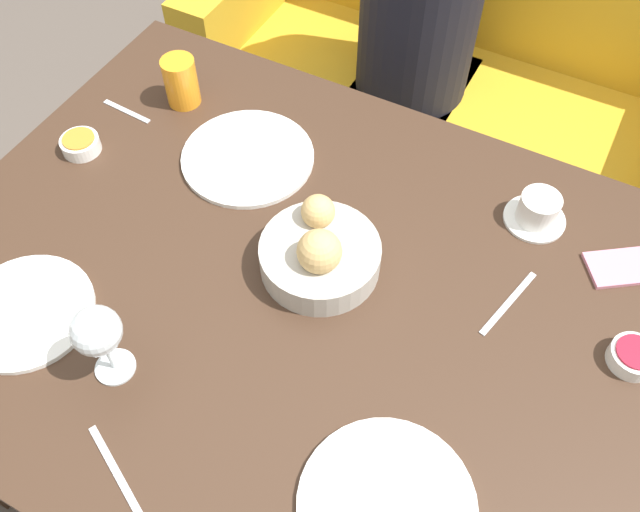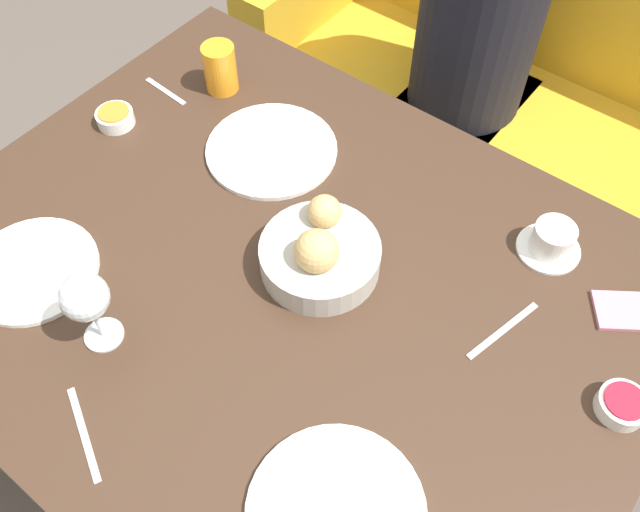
{
  "view_description": "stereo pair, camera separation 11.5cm",
  "coord_description": "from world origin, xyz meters",
  "px_view_note": "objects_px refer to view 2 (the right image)",
  "views": [
    {
      "loc": [
        0.36,
        -0.54,
        1.74
      ],
      "look_at": [
        0.04,
        0.06,
        0.8
      ],
      "focal_mm": 38.0,
      "sensor_mm": 36.0,
      "label": 1
    },
    {
      "loc": [
        0.45,
        -0.48,
        1.74
      ],
      "look_at": [
        0.04,
        0.06,
        0.8
      ],
      "focal_mm": 38.0,
      "sensor_mm": 36.0,
      "label": 2
    }
  ],
  "objects_px": {
    "bread_basket": "(320,253)",
    "jam_bowl_berry": "(622,405)",
    "cell_phone": "(640,312)",
    "plate_near_left": "(33,270)",
    "juice_glass": "(220,68)",
    "spoon_coffee": "(166,91)",
    "plate_far_center": "(272,150)",
    "couch": "(507,111)",
    "coffee_cup": "(552,241)",
    "wine_glass": "(85,299)",
    "plate_near_right": "(336,512)",
    "fork_silver": "(84,434)",
    "knife_silver": "(503,330)",
    "seated_person": "(468,73)",
    "jam_bowl_honey": "(115,117)"
  },
  "relations": [
    {
      "from": "bread_basket",
      "to": "jam_bowl_berry",
      "type": "xyz_separation_m",
      "value": [
        0.52,
        0.07,
        -0.02
      ]
    },
    {
      "from": "cell_phone",
      "to": "plate_near_left",
      "type": "bearing_deg",
      "value": -146.97
    },
    {
      "from": "juice_glass",
      "to": "cell_phone",
      "type": "xyz_separation_m",
      "value": [
        0.93,
        0.01,
        -0.05
      ]
    },
    {
      "from": "spoon_coffee",
      "to": "plate_far_center",
      "type": "bearing_deg",
      "value": 0.47
    },
    {
      "from": "couch",
      "to": "coffee_cup",
      "type": "bearing_deg",
      "value": -63.48
    },
    {
      "from": "jam_bowl_berry",
      "to": "cell_phone",
      "type": "bearing_deg",
      "value": 102.7
    },
    {
      "from": "wine_glass",
      "to": "plate_near_right",
      "type": "bearing_deg",
      "value": 0.8
    },
    {
      "from": "fork_silver",
      "to": "cell_phone",
      "type": "xyz_separation_m",
      "value": [
        0.57,
        0.7,
        0.0
      ]
    },
    {
      "from": "juice_glass",
      "to": "wine_glass",
      "type": "xyz_separation_m",
      "value": [
        0.26,
        -0.57,
        0.06
      ]
    },
    {
      "from": "plate_far_center",
      "to": "juice_glass",
      "type": "height_order",
      "value": "juice_glass"
    },
    {
      "from": "plate_near_right",
      "to": "plate_far_center",
      "type": "relative_size",
      "value": 0.97
    },
    {
      "from": "bread_basket",
      "to": "coffee_cup",
      "type": "distance_m",
      "value": 0.41
    },
    {
      "from": "spoon_coffee",
      "to": "cell_phone",
      "type": "height_order",
      "value": "cell_phone"
    },
    {
      "from": "knife_silver",
      "to": "coffee_cup",
      "type": "bearing_deg",
      "value": 94.95
    },
    {
      "from": "plate_far_center",
      "to": "knife_silver",
      "type": "bearing_deg",
      "value": -8.22
    },
    {
      "from": "coffee_cup",
      "to": "cell_phone",
      "type": "xyz_separation_m",
      "value": [
        0.18,
        -0.03,
        -0.02
      ]
    },
    {
      "from": "seated_person",
      "to": "jam_bowl_honey",
      "type": "relative_size",
      "value": 15.65
    },
    {
      "from": "plate_near_right",
      "to": "coffee_cup",
      "type": "distance_m",
      "value": 0.59
    },
    {
      "from": "jam_bowl_berry",
      "to": "spoon_coffee",
      "type": "distance_m",
      "value": 1.06
    },
    {
      "from": "jam_bowl_berry",
      "to": "bread_basket",
      "type": "bearing_deg",
      "value": -172.76
    },
    {
      "from": "fork_silver",
      "to": "spoon_coffee",
      "type": "bearing_deg",
      "value": 126.2
    },
    {
      "from": "jam_bowl_berry",
      "to": "fork_silver",
      "type": "bearing_deg",
      "value": -139.54
    },
    {
      "from": "plate_near_left",
      "to": "plate_far_center",
      "type": "relative_size",
      "value": 0.87
    },
    {
      "from": "bread_basket",
      "to": "jam_bowl_honey",
      "type": "distance_m",
      "value": 0.55
    },
    {
      "from": "knife_silver",
      "to": "spoon_coffee",
      "type": "relative_size",
      "value": 1.31
    },
    {
      "from": "plate_near_right",
      "to": "knife_silver",
      "type": "distance_m",
      "value": 0.4
    },
    {
      "from": "plate_near_right",
      "to": "coffee_cup",
      "type": "bearing_deg",
      "value": 87.5
    },
    {
      "from": "couch",
      "to": "jam_bowl_honey",
      "type": "height_order",
      "value": "couch"
    },
    {
      "from": "jam_bowl_berry",
      "to": "jam_bowl_honey",
      "type": "relative_size",
      "value": 1.0
    },
    {
      "from": "knife_silver",
      "to": "cell_phone",
      "type": "height_order",
      "value": "cell_phone"
    },
    {
      "from": "couch",
      "to": "cell_phone",
      "type": "relative_size",
      "value": 9.13
    },
    {
      "from": "jam_bowl_berry",
      "to": "jam_bowl_honey",
      "type": "bearing_deg",
      "value": -177.97
    },
    {
      "from": "plate_far_center",
      "to": "fork_silver",
      "type": "xyz_separation_m",
      "value": [
        0.15,
        -0.62,
        -0.0
      ]
    },
    {
      "from": "seated_person",
      "to": "jam_bowl_honey",
      "type": "xyz_separation_m",
      "value": [
        -0.37,
        -0.88,
        0.27
      ]
    },
    {
      "from": "juice_glass",
      "to": "knife_silver",
      "type": "xyz_separation_m",
      "value": [
        0.77,
        -0.16,
        -0.05
      ]
    },
    {
      "from": "wine_glass",
      "to": "juice_glass",
      "type": "bearing_deg",
      "value": 114.56
    },
    {
      "from": "juice_glass",
      "to": "knife_silver",
      "type": "height_order",
      "value": "juice_glass"
    },
    {
      "from": "juice_glass",
      "to": "jam_bowl_berry",
      "type": "bearing_deg",
      "value": -10.3
    },
    {
      "from": "wine_glass",
      "to": "jam_bowl_honey",
      "type": "distance_m",
      "value": 0.51
    },
    {
      "from": "seated_person",
      "to": "juice_glass",
      "type": "bearing_deg",
      "value": -112.04
    },
    {
      "from": "wine_glass",
      "to": "jam_bowl_berry",
      "type": "bearing_deg",
      "value": 28.71
    },
    {
      "from": "bread_basket",
      "to": "coffee_cup",
      "type": "bearing_deg",
      "value": 42.5
    },
    {
      "from": "knife_silver",
      "to": "spoon_coffee",
      "type": "distance_m",
      "value": 0.86
    },
    {
      "from": "couch",
      "to": "plate_far_center",
      "type": "distance_m",
      "value": 1.02
    },
    {
      "from": "wine_glass",
      "to": "spoon_coffee",
      "type": "xyz_separation_m",
      "value": [
        -0.35,
        0.48,
        -0.11
      ]
    },
    {
      "from": "wine_glass",
      "to": "jam_bowl_berry",
      "type": "distance_m",
      "value": 0.82
    },
    {
      "from": "spoon_coffee",
      "to": "plate_near_right",
      "type": "bearing_deg",
      "value": -30.35
    },
    {
      "from": "wine_glass",
      "to": "seated_person",
      "type": "bearing_deg",
      "value": 89.54
    },
    {
      "from": "plate_near_left",
      "to": "jam_bowl_honey",
      "type": "height_order",
      "value": "jam_bowl_honey"
    },
    {
      "from": "bread_basket",
      "to": "juice_glass",
      "type": "height_order",
      "value": "bread_basket"
    }
  ]
}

